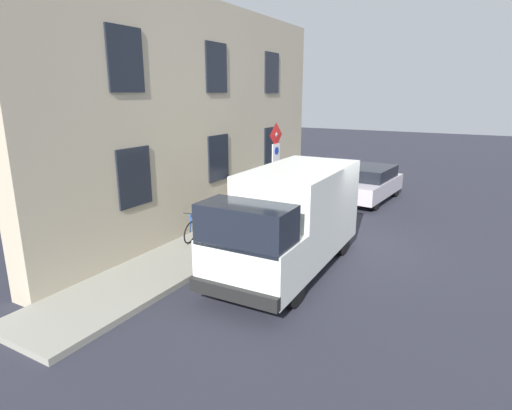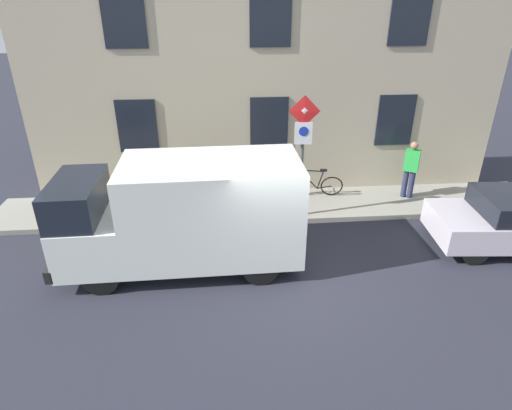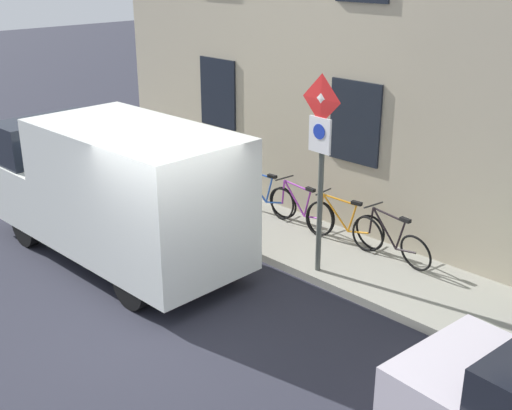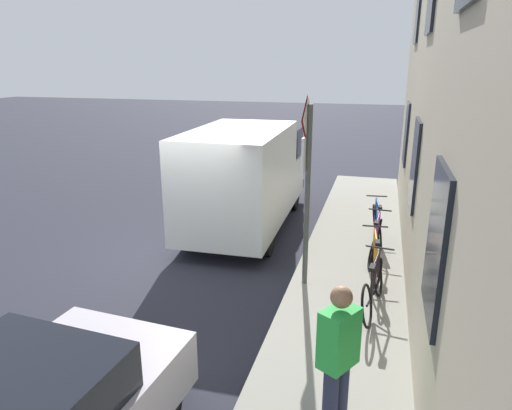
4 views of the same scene
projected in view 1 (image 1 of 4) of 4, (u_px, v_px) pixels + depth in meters
The scene contains 11 objects.
ground_plane at pixel (340, 245), 12.26m from camera, with size 80.00×80.00×0.00m, color #272832.
sidewalk_slab at pixel (244, 226), 13.81m from camera, with size 1.98×15.62×0.14m, color gray.
building_facade at pixel (208, 118), 13.55m from camera, with size 0.75×13.62×7.06m.
sign_post_stacked at pixel (275, 159), 13.43m from camera, with size 0.16×0.56×3.17m.
delivery_van at pixel (290, 218), 10.32m from camera, with size 2.10×5.37×2.50m.
parked_hatchback at pixel (369, 183), 17.26m from camera, with size 2.05×4.12×1.38m.
bicycle_black at pixel (252, 203), 15.00m from camera, with size 0.49×1.72×0.89m.
bicycle_orange at pixel (237, 209), 14.12m from camera, with size 0.46×1.72×0.89m.
bicycle_purple at pixel (219, 217), 13.24m from camera, with size 0.46×1.71×0.89m.
bicycle_blue at pixel (199, 226), 12.36m from camera, with size 0.46×1.71×0.89m.
pedestrian at pixel (293, 175), 17.03m from camera, with size 0.43×0.48×1.72m.
Camera 1 is at (-3.54, 11.26, 4.31)m, focal length 29.30 mm.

